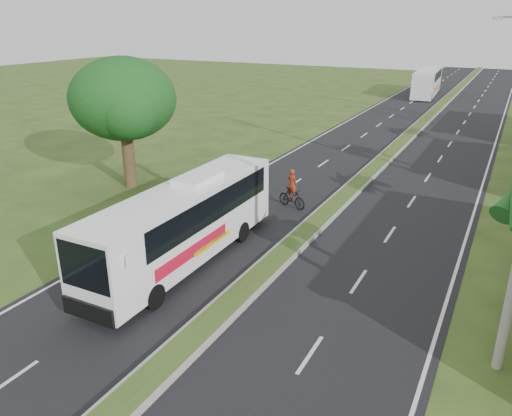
% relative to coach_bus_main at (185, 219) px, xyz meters
% --- Properties ---
extents(ground, '(180.00, 180.00, 0.00)m').
position_rel_coach_bus_main_xyz_m(ground, '(3.29, -3.36, -1.91)').
color(ground, '#2F4519').
rests_on(ground, ground).
extents(road_asphalt, '(14.00, 160.00, 0.02)m').
position_rel_coach_bus_main_xyz_m(road_asphalt, '(3.29, 16.64, -1.90)').
color(road_asphalt, black).
rests_on(road_asphalt, ground).
extents(median_strip, '(1.20, 160.00, 0.18)m').
position_rel_coach_bus_main_xyz_m(median_strip, '(3.29, 16.64, -1.81)').
color(median_strip, gray).
rests_on(median_strip, ground).
extents(lane_edge_left, '(0.12, 160.00, 0.01)m').
position_rel_coach_bus_main_xyz_m(lane_edge_left, '(-3.41, 16.64, -1.91)').
color(lane_edge_left, silver).
rests_on(lane_edge_left, ground).
extents(lane_edge_right, '(0.12, 160.00, 0.01)m').
position_rel_coach_bus_main_xyz_m(lane_edge_right, '(9.99, 16.64, -1.91)').
color(lane_edge_right, silver).
rests_on(lane_edge_right, ground).
extents(shade_tree, '(6.30, 6.00, 7.54)m').
position_rel_coach_bus_main_xyz_m(shade_tree, '(-8.82, 6.66, 3.11)').
color(shade_tree, '#473321').
rests_on(shade_tree, ground).
extents(coach_bus_main, '(2.35, 10.78, 3.48)m').
position_rel_coach_bus_main_xyz_m(coach_bus_main, '(0.00, 0.00, 0.00)').
color(coach_bus_main, white).
rests_on(coach_bus_main, ground).
extents(coach_bus_far, '(3.06, 11.27, 3.25)m').
position_rel_coach_bus_main_xyz_m(coach_bus_far, '(0.29, 53.03, -0.07)').
color(coach_bus_far, white).
rests_on(coach_bus_far, ground).
extents(motorcyclist, '(1.86, 1.03, 2.14)m').
position_rel_coach_bus_main_xyz_m(motorcyclist, '(1.29, 7.78, -1.16)').
color(motorcyclist, black).
rests_on(motorcyclist, ground).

